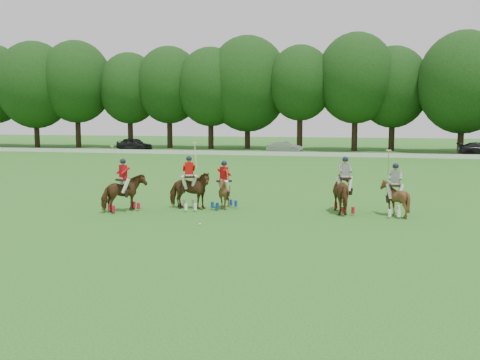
% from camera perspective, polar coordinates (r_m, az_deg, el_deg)
% --- Properties ---
extents(ground, '(180.00, 180.00, 0.00)m').
position_cam_1_polar(ground, '(20.36, -9.13, -5.11)').
color(ground, '#24611B').
rests_on(ground, ground).
extents(tree_line, '(117.98, 14.32, 14.75)m').
position_cam_1_polar(tree_line, '(67.03, 6.71, 10.22)').
color(tree_line, black).
rests_on(tree_line, ground).
extents(boundary_rail, '(120.00, 0.10, 0.44)m').
position_cam_1_polar(boundary_rail, '(57.10, 5.26, 2.80)').
color(boundary_rail, white).
rests_on(boundary_rail, ground).
extents(car_left, '(4.99, 3.15, 1.58)m').
position_cam_1_polar(car_left, '(66.85, -11.22, 3.77)').
color(car_left, black).
rests_on(car_left, ground).
extents(car_mid, '(4.19, 1.99, 1.33)m').
position_cam_1_polar(car_mid, '(61.67, 4.80, 3.51)').
color(car_mid, gray).
rests_on(car_mid, ground).
extents(polo_red_a, '(1.89, 2.08, 2.89)m').
position_cam_1_polar(polo_red_a, '(23.98, -12.31, -1.32)').
color(polo_red_a, '#452712').
rests_on(polo_red_a, ground).
extents(polo_red_b, '(2.14, 2.01, 2.95)m').
position_cam_1_polar(polo_red_b, '(24.12, -5.43, -1.08)').
color(polo_red_b, '#452712').
rests_on(polo_red_b, ground).
extents(polo_red_c, '(1.76, 1.78, 2.20)m').
position_cam_1_polar(polo_red_c, '(24.12, -1.70, -1.29)').
color(polo_red_c, '#452712').
rests_on(polo_red_c, ground).
extents(polo_stripe_a, '(1.50, 2.27, 2.45)m').
position_cam_1_polar(polo_stripe_a, '(23.59, 11.09, -1.29)').
color(polo_stripe_a, '#452712').
rests_on(polo_stripe_a, ground).
extents(polo_stripe_b, '(1.28, 1.43, 2.77)m').
position_cam_1_polar(polo_stripe_b, '(23.32, 16.16, -1.80)').
color(polo_stripe_b, '#452712').
rests_on(polo_stripe_b, ground).
extents(polo_ball, '(0.09, 0.09, 0.09)m').
position_cam_1_polar(polo_ball, '(20.70, -4.31, -4.72)').
color(polo_ball, white).
rests_on(polo_ball, ground).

